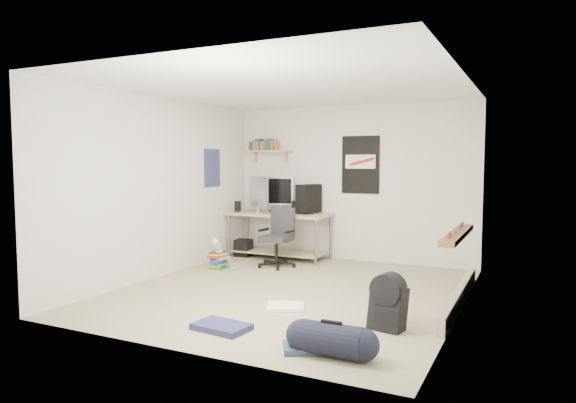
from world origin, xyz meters
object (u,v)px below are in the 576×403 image
at_px(desk, 279,236).
at_px(book_stack, 219,260).
at_px(duffel_bag, 331,340).
at_px(backpack, 388,308).
at_px(office_chair, 276,235).

bearing_deg(desk, book_stack, -126.32).
relative_size(desk, book_stack, 3.94).
xyz_separation_m(desk, duffel_bag, (2.35, -3.67, -0.22)).
xyz_separation_m(backpack, duffel_bag, (-0.24, -0.89, -0.06)).
distance_m(office_chair, book_stack, 0.94).
xyz_separation_m(office_chair, book_stack, (-0.67, -0.57, -0.34)).
distance_m(duffel_bag, book_stack, 3.66).
bearing_deg(duffel_bag, desk, 122.42).
distance_m(desk, book_stack, 1.31).
distance_m(desk, duffel_bag, 4.36).
bearing_deg(desk, office_chair, -85.42).
relative_size(desk, backpack, 3.91).
xyz_separation_m(duffel_bag, book_stack, (-2.73, 2.44, 0.01)).
bearing_deg(backpack, duffel_bag, -93.79).
bearing_deg(duffel_bag, backpack, 75.03).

